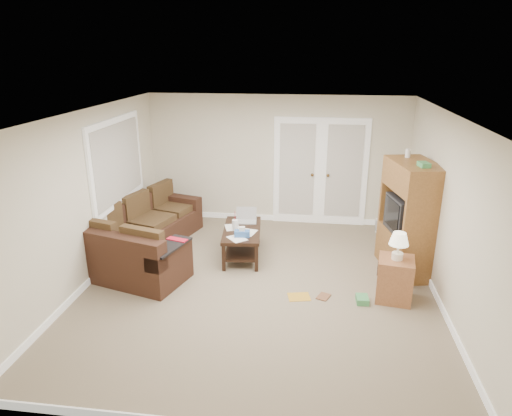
# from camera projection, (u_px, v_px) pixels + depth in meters

# --- Properties ---
(floor) EXTENTS (5.50, 5.50, 0.00)m
(floor) POSITION_uv_depth(u_px,v_px,m) (259.00, 285.00, 6.71)
(floor) COLOR gray
(floor) RESTS_ON ground
(ceiling) EXTENTS (5.00, 5.50, 0.02)m
(ceiling) POSITION_uv_depth(u_px,v_px,m) (259.00, 114.00, 5.89)
(ceiling) COLOR silver
(ceiling) RESTS_ON wall_back
(wall_left) EXTENTS (0.02, 5.50, 2.50)m
(wall_left) POSITION_uv_depth(u_px,v_px,m) (88.00, 198.00, 6.61)
(wall_left) COLOR silver
(wall_left) RESTS_ON floor
(wall_right) EXTENTS (0.02, 5.50, 2.50)m
(wall_right) POSITION_uv_depth(u_px,v_px,m) (448.00, 213.00, 5.99)
(wall_right) COLOR silver
(wall_right) RESTS_ON floor
(wall_back) EXTENTS (5.00, 0.02, 2.50)m
(wall_back) POSITION_uv_depth(u_px,v_px,m) (277.00, 160.00, 8.87)
(wall_back) COLOR silver
(wall_back) RESTS_ON floor
(wall_front) EXTENTS (5.00, 0.02, 2.50)m
(wall_front) POSITION_uv_depth(u_px,v_px,m) (218.00, 313.00, 3.72)
(wall_front) COLOR silver
(wall_front) RESTS_ON floor
(baseboards) EXTENTS (5.00, 5.50, 0.10)m
(baseboards) POSITION_uv_depth(u_px,v_px,m) (259.00, 282.00, 6.69)
(baseboards) COLOR white
(baseboards) RESTS_ON floor
(french_doors) EXTENTS (1.80, 0.05, 2.13)m
(french_doors) POSITION_uv_depth(u_px,v_px,m) (320.00, 173.00, 8.81)
(french_doors) COLOR white
(french_doors) RESTS_ON floor
(window_left) EXTENTS (0.05, 1.92, 1.42)m
(window_left) POSITION_uv_depth(u_px,v_px,m) (117.00, 162.00, 7.44)
(window_left) COLOR white
(window_left) RESTS_ON wall_left
(sectional_sofa) EXTENTS (1.95, 3.05, 0.83)m
(sectional_sofa) POSITION_uv_depth(u_px,v_px,m) (140.00, 240.00, 7.51)
(sectional_sofa) COLOR #3C2317
(sectional_sofa) RESTS_ON floor
(coffee_table) EXTENTS (0.72, 1.25, 0.82)m
(coffee_table) POSITION_uv_depth(u_px,v_px,m) (242.00, 241.00, 7.60)
(coffee_table) COLOR black
(coffee_table) RESTS_ON floor
(tv_armoire) EXTENTS (0.80, 1.18, 1.86)m
(tv_armoire) POSITION_uv_depth(u_px,v_px,m) (409.00, 217.00, 6.92)
(tv_armoire) COLOR brown
(tv_armoire) RESTS_ON floor
(side_cabinet) EXTENTS (0.53, 0.53, 0.99)m
(side_cabinet) POSITION_uv_depth(u_px,v_px,m) (395.00, 276.00, 6.23)
(side_cabinet) COLOR #9D6139
(side_cabinet) RESTS_ON floor
(space_heater) EXTENTS (0.13, 0.11, 0.28)m
(space_heater) POSITION_uv_depth(u_px,v_px,m) (379.00, 226.00, 8.60)
(space_heater) COLOR white
(space_heater) RESTS_ON floor
(floor_magazine) EXTENTS (0.35, 0.30, 0.01)m
(floor_magazine) POSITION_uv_depth(u_px,v_px,m) (299.00, 297.00, 6.39)
(floor_magazine) COLOR gold
(floor_magazine) RESTS_ON floor
(floor_greenbox) EXTENTS (0.17, 0.22, 0.09)m
(floor_greenbox) POSITION_uv_depth(u_px,v_px,m) (362.00, 299.00, 6.25)
(floor_greenbox) COLOR #449755
(floor_greenbox) RESTS_ON floor
(floor_book) EXTENTS (0.22, 0.25, 0.02)m
(floor_book) POSITION_uv_depth(u_px,v_px,m) (318.00, 295.00, 6.42)
(floor_book) COLOR brown
(floor_book) RESTS_ON floor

